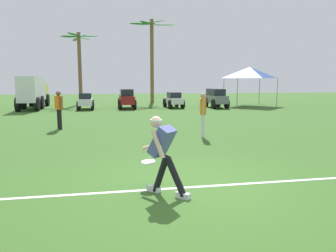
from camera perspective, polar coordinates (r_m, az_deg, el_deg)
ground_plane at (r=6.49m, az=3.85°, el=-10.16°), size 80.00×80.00×0.00m
field_line_paint at (r=6.34m, az=4.17°, el=-10.56°), size 19.21×0.77×0.01m
frisbee_thrower at (r=5.78m, az=-0.94°, el=-4.32°), size 0.77×0.96×1.39m
frisbee_in_flight at (r=6.28m, az=-3.46°, el=-6.25°), size 0.38×0.38×0.05m
teammate_near_sideline at (r=11.50m, az=6.10°, el=2.67°), size 0.26×0.50×1.56m
teammate_midfield at (r=13.99m, az=-18.47°, el=3.27°), size 0.36×0.45×1.56m
parked_car_slot_a at (r=22.82m, az=-14.16°, el=4.25°), size 1.18×2.24×1.10m
parked_car_slot_b at (r=23.04m, az=-7.22°, el=4.86°), size 1.23×2.44×1.34m
parked_car_slot_c at (r=23.47m, az=0.99°, el=4.60°), size 1.28×2.28×1.10m
parked_car_slot_d at (r=23.72m, az=8.36°, el=4.93°), size 1.26×2.45×1.34m
box_truck at (r=24.71m, az=-22.37°, el=5.72°), size 1.67×5.96×2.20m
palm_tree_far_left at (r=27.83m, az=-15.14°, el=11.08°), size 3.01×3.53×5.72m
palm_tree_left_of_centre at (r=29.01m, az=-2.83°, el=12.63°), size 3.90×3.23×7.10m
event_tent at (r=25.90m, az=14.06°, el=9.01°), size 3.19×3.19×2.94m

